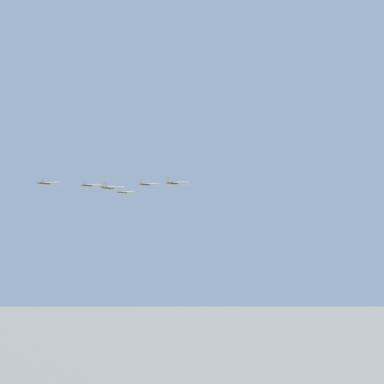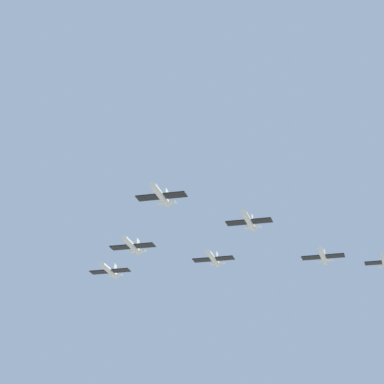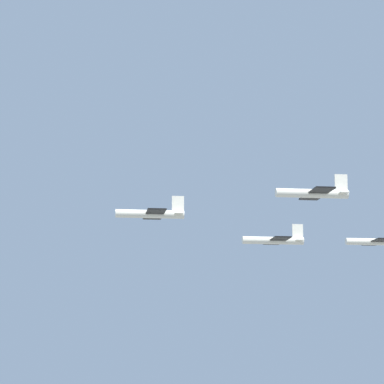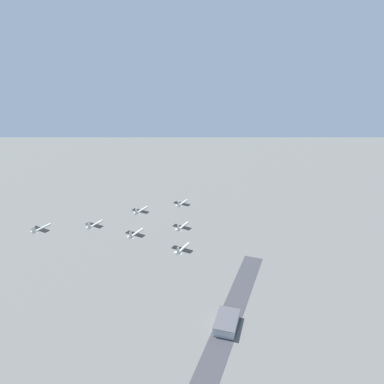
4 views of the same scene
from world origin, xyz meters
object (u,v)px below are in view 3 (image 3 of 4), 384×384
at_px(jet_0, 153,214).
at_px(jet_2, 275,240).
at_px(jet_5, 375,242).
at_px(jet_1, 315,193).

height_order(jet_0, jet_2, jet_0).
bearing_deg(jet_5, jet_0, 120.47).
relative_size(jet_0, jet_2, 1.00).
bearing_deg(jet_2, jet_0, 120.47).
height_order(jet_2, jet_5, jet_5).
distance_m(jet_0, jet_2, 21.43).
xyz_separation_m(jet_0, jet_1, (15.55, -14.65, 1.12)).
bearing_deg(jet_0, jet_2, -59.53).
bearing_deg(jet_5, jet_1, 150.46).
distance_m(jet_0, jet_1, 21.39).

